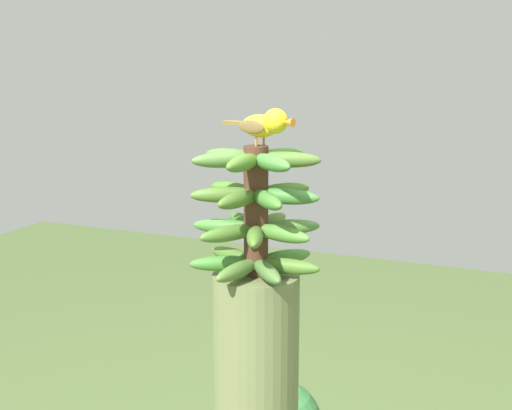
{
  "coord_description": "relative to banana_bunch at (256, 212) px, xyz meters",
  "views": [
    {
      "loc": [
        -0.57,
        1.33,
        1.56
      ],
      "look_at": [
        0.0,
        0.0,
        1.26
      ],
      "focal_mm": 48.89,
      "sensor_mm": 36.0,
      "label": 1
    }
  ],
  "objects": [
    {
      "name": "perched_bird",
      "position": [
        -0.02,
        -0.0,
        0.19
      ],
      "size": [
        0.18,
        0.08,
        0.08
      ],
      "color": "#C68933",
      "rests_on": "banana_bunch"
    },
    {
      "name": "banana_bunch",
      "position": [
        0.0,
        0.0,
        0.0
      ],
      "size": [
        0.29,
        0.29,
        0.28
      ],
      "color": "#4C2D1E",
      "rests_on": "banana_tree"
    }
  ]
}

